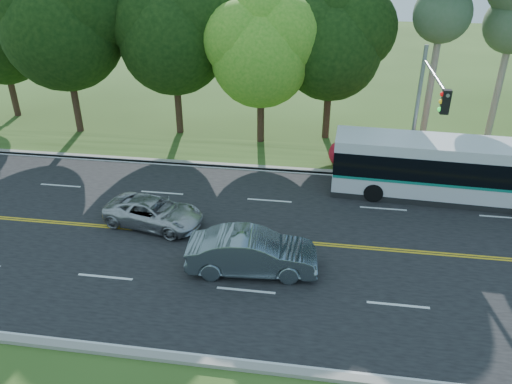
# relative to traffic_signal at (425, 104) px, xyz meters

# --- Properties ---
(ground) EXTENTS (120.00, 120.00, 0.00)m
(ground) POSITION_rel_traffic_signal_xyz_m (-6.49, -5.40, -4.67)
(ground) COLOR #2E4818
(ground) RESTS_ON ground
(road) EXTENTS (60.00, 14.00, 0.02)m
(road) POSITION_rel_traffic_signal_xyz_m (-6.49, -5.40, -4.66)
(road) COLOR black
(road) RESTS_ON ground
(curb_north) EXTENTS (60.00, 0.30, 0.15)m
(curb_north) POSITION_rel_traffic_signal_xyz_m (-6.49, 1.75, -4.60)
(curb_north) COLOR gray
(curb_north) RESTS_ON ground
(curb_south) EXTENTS (60.00, 0.30, 0.15)m
(curb_south) POSITION_rel_traffic_signal_xyz_m (-6.49, -12.55, -4.60)
(curb_south) COLOR gray
(curb_south) RESTS_ON ground
(grass_verge) EXTENTS (60.00, 4.00, 0.10)m
(grass_verge) POSITION_rel_traffic_signal_xyz_m (-6.49, 3.60, -4.62)
(grass_verge) COLOR #2E4818
(grass_verge) RESTS_ON ground
(lane_markings) EXTENTS (57.60, 13.82, 0.00)m
(lane_markings) POSITION_rel_traffic_signal_xyz_m (-6.59, -5.40, -4.65)
(lane_markings) COLOR gold
(lane_markings) RESTS_ON road
(tree_row) EXTENTS (44.70, 9.10, 13.84)m
(tree_row) POSITION_rel_traffic_signal_xyz_m (-11.65, 6.73, 2.06)
(tree_row) COLOR black
(tree_row) RESTS_ON ground
(bougainvillea_hedge) EXTENTS (9.50, 2.25, 1.50)m
(bougainvillea_hedge) POSITION_rel_traffic_signal_xyz_m (0.69, 2.75, -3.95)
(bougainvillea_hedge) COLOR maroon
(bougainvillea_hedge) RESTS_ON ground
(traffic_signal) EXTENTS (0.42, 6.10, 7.00)m
(traffic_signal) POSITION_rel_traffic_signal_xyz_m (0.00, 0.00, 0.00)
(traffic_signal) COLOR gray
(traffic_signal) RESTS_ON ground
(transit_bus) EXTENTS (11.46, 3.05, 2.97)m
(transit_bus) POSITION_rel_traffic_signal_xyz_m (1.70, -0.28, -3.18)
(transit_bus) COLOR silver
(transit_bus) RESTS_ON road
(sedan) EXTENTS (5.14, 2.16, 1.65)m
(sedan) POSITION_rel_traffic_signal_xyz_m (-6.96, -7.63, -3.83)
(sedan) COLOR slate
(sedan) RESTS_ON road
(suv) EXTENTS (4.80, 2.89, 1.25)m
(suv) POSITION_rel_traffic_signal_xyz_m (-11.85, -4.90, -4.03)
(suv) COLOR #B3B4B7
(suv) RESTS_ON road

